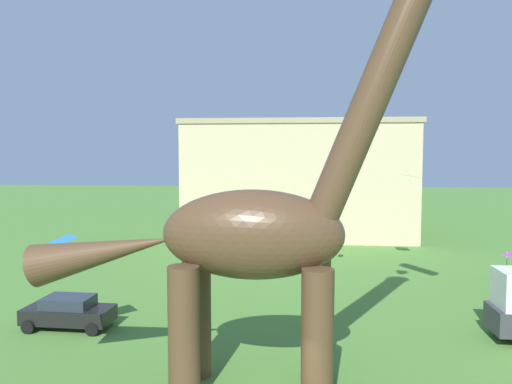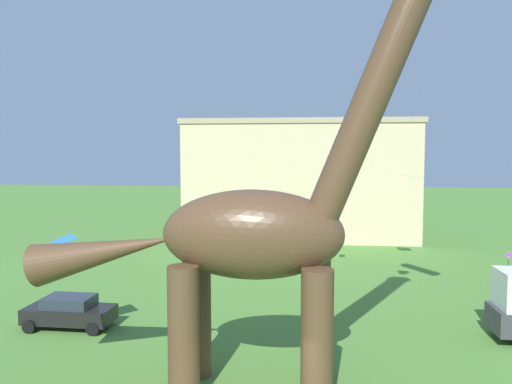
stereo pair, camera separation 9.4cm
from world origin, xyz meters
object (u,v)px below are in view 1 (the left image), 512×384
object	(u,v)px
kite_mid_right	(63,240)
parked_sedan_left	(69,312)
dinosaur_sculpture	(251,234)
kite_mid_left	(411,176)
kite_far_left	(335,173)
person_watching_child	(510,292)

from	to	relation	value
kite_mid_right	parked_sedan_left	bearing A→B (deg)	112.72
dinosaur_sculpture	kite_mid_right	xyz separation A→B (m)	(-8.47, 3.31, -0.92)
kite_mid_left	kite_mid_right	size ratio (longest dim) A/B	1.13
kite_far_left	parked_sedan_left	bearing A→B (deg)	-140.88
parked_sedan_left	dinosaur_sculpture	bearing A→B (deg)	-28.56
kite_far_left	kite_mid_left	world-z (taller)	kite_far_left
dinosaur_sculpture	kite_mid_left	distance (m)	22.54
person_watching_child	kite_mid_right	bearing A→B (deg)	145.11
parked_sedan_left	kite_mid_left	size ratio (longest dim) A/B	2.32
kite_mid_right	kite_mid_left	bearing A→B (deg)	43.21
parked_sedan_left	person_watching_child	xyz separation A→B (m)	(22.29, 4.79, 0.23)
person_watching_child	kite_far_left	distance (m)	12.42
dinosaur_sculpture	parked_sedan_left	size ratio (longest dim) A/B	3.63
person_watching_child	kite_mid_left	bearing A→B (deg)	54.85
parked_sedan_left	kite_far_left	bearing A→B (deg)	40.98
kite_mid_left	kite_mid_right	bearing A→B (deg)	-136.79
person_watching_child	kite_mid_left	xyz separation A→B (m)	(-3.24, 10.03, 5.74)
dinosaur_sculpture	kite_mid_right	size ratio (longest dim) A/B	9.51
parked_sedan_left	kite_mid_left	distance (m)	24.86
parked_sedan_left	kite_mid_right	xyz separation A→B (m)	(0.92, -2.21, 3.86)
dinosaur_sculpture	kite_mid_right	bearing A→B (deg)	155.70
dinosaur_sculpture	person_watching_child	xyz separation A→B (m)	(12.89, 10.31, -4.54)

